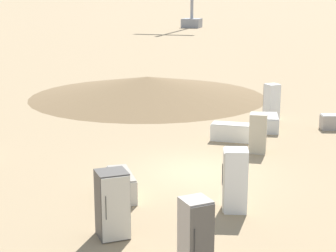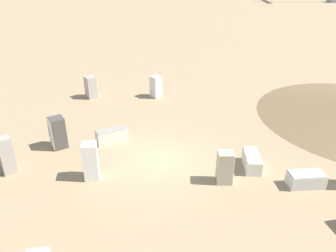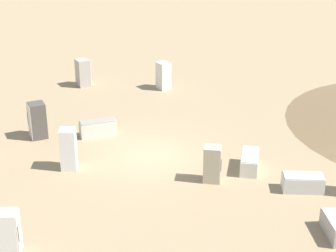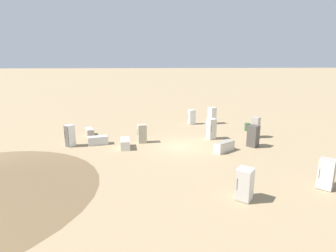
{
  "view_description": "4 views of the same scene",
  "coord_description": "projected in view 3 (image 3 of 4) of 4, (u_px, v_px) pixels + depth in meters",
  "views": [
    {
      "loc": [
        4.18,
        -18.39,
        6.27
      ],
      "look_at": [
        -0.87,
        -0.8,
        1.78
      ],
      "focal_mm": 60.0,
      "sensor_mm": 36.0,
      "label": 1
    },
    {
      "loc": [
        14.41,
        1.26,
        9.09
      ],
      "look_at": [
        0.07,
        0.28,
        1.99
      ],
      "focal_mm": 35.0,
      "sensor_mm": 36.0,
      "label": 2
    },
    {
      "loc": [
        22.16,
        5.2,
        11.51
      ],
      "look_at": [
        0.26,
        0.84,
        1.68
      ],
      "focal_mm": 60.0,
      "sensor_mm": 36.0,
      "label": 3
    },
    {
      "loc": [
        -19.91,
        4.39,
        6.5
      ],
      "look_at": [
        -0.58,
        1.14,
        1.91
      ],
      "focal_mm": 28.0,
      "sensor_mm": 36.0,
      "label": 4
    }
  ],
  "objects": [
    {
      "name": "discarded_fridge_6",
      "position": [
        250.0,
        162.0,
        24.15
      ],
      "size": [
        1.68,
        0.74,
        0.74
      ],
      "rotation": [
        0.0,
        0.0,
        1.58
      ],
      "color": "silver",
      "rests_on": "ground_plane"
    },
    {
      "name": "discarded_fridge_7",
      "position": [
        37.0,
        121.0,
        26.96
      ],
      "size": [
        1.06,
        1.07,
        1.77
      ],
      "rotation": [
        0.0,
        0.0,
        3.78
      ],
      "color": "#4C4742",
      "rests_on": "ground_plane"
    },
    {
      "name": "discarded_fridge_9",
      "position": [
        212.0,
        164.0,
        23.07
      ],
      "size": [
        0.69,
        0.77,
        1.56
      ],
      "rotation": [
        0.0,
        0.0,
        0.06
      ],
      "color": "#B2A88E",
      "rests_on": "ground_plane"
    },
    {
      "name": "discarded_fridge_4",
      "position": [
        164.0,
        76.0,
        33.36
      ],
      "size": [
        0.99,
        0.99,
        1.63
      ],
      "rotation": [
        0.0,
        0.0,
        0.79
      ],
      "color": "silver",
      "rests_on": "ground_plane"
    },
    {
      "name": "ground_plane",
      "position": [
        151.0,
        156.0,
        25.46
      ],
      "size": [
        1000.0,
        1000.0,
        0.0
      ],
      "primitive_type": "plane",
      "color": "#9E8460"
    },
    {
      "name": "discarded_fridge_10",
      "position": [
        335.0,
        227.0,
        19.65
      ],
      "size": [
        1.67,
        1.01,
        0.69
      ],
      "rotation": [
        0.0,
        0.0,
        1.85
      ],
      "color": "#A89E93",
      "rests_on": "ground_plane"
    },
    {
      "name": "discarded_fridge_1",
      "position": [
        68.0,
        149.0,
        24.02
      ],
      "size": [
        0.82,
        0.79,
        1.85
      ],
      "rotation": [
        0.0,
        0.0,
        1.78
      ],
      "color": "white",
      "rests_on": "ground_plane"
    },
    {
      "name": "discarded_fridge_3",
      "position": [
        98.0,
        128.0,
        27.39
      ],
      "size": [
        1.46,
        1.84,
        0.77
      ],
      "rotation": [
        0.0,
        0.0,
        0.54
      ],
      "color": "beige",
      "rests_on": "ground_plane"
    },
    {
      "name": "discarded_fridge_8",
      "position": [
        83.0,
        73.0,
        33.82
      ],
      "size": [
        1.06,
        1.06,
        1.64
      ],
      "rotation": [
        0.0,
        0.0,
        0.71
      ],
      "color": "#A89E93",
      "rests_on": "ground_plane"
    },
    {
      "name": "discarded_fridge_0",
      "position": [
        9.0,
        233.0,
        18.52
      ],
      "size": [
        0.75,
        0.8,
        1.62
      ],
      "rotation": [
        0.0,
        0.0,
        0.24
      ],
      "color": "white",
      "rests_on": "ground_plane"
    },
    {
      "name": "discarded_fridge_12",
      "position": [
        303.0,
        183.0,
        22.53
      ],
      "size": [
        1.01,
        1.73,
        0.69
      ],
      "rotation": [
        0.0,
        0.0,
        3.3
      ],
      "color": "silver",
      "rests_on": "ground_plane"
    }
  ]
}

